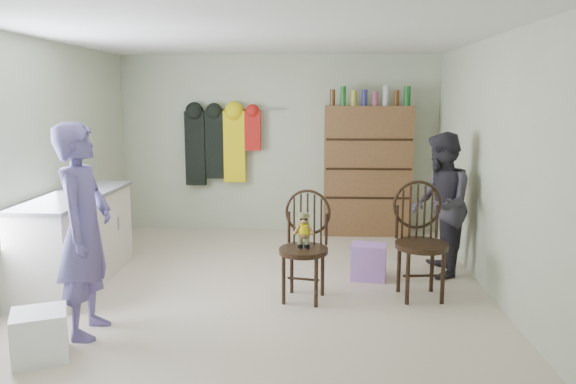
# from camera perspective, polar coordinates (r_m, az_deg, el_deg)

# --- Properties ---
(ground_plane) EXTENTS (5.00, 5.00, 0.00)m
(ground_plane) POSITION_cam_1_polar(r_m,az_deg,el_deg) (5.85, -2.58, -9.52)
(ground_plane) COLOR beige
(ground_plane) RESTS_ON ground
(room_walls) EXTENTS (5.00, 5.00, 5.00)m
(room_walls) POSITION_cam_1_polar(r_m,az_deg,el_deg) (6.07, -2.21, 6.41)
(room_walls) COLOR beige
(room_walls) RESTS_ON ground
(counter) EXTENTS (0.64, 1.86, 0.94)m
(counter) POSITION_cam_1_polar(r_m,az_deg,el_deg) (6.21, -20.89, -4.49)
(counter) COLOR silver
(counter) RESTS_ON ground
(plastic_tub) EXTENTS (0.50, 0.49, 0.36)m
(plastic_tub) POSITION_cam_1_polar(r_m,az_deg,el_deg) (4.66, -23.89, -13.15)
(plastic_tub) COLOR white
(plastic_tub) RESTS_ON ground
(chair_front) EXTENTS (0.54, 0.54, 1.04)m
(chair_front) POSITION_cam_1_polar(r_m,az_deg,el_deg) (5.36, 1.72, -4.85)
(chair_front) COLOR black
(chair_front) RESTS_ON ground
(chair_far) EXTENTS (0.54, 0.54, 1.12)m
(chair_far) POSITION_cam_1_polar(r_m,az_deg,el_deg) (5.56, 13.25, -4.34)
(chair_far) COLOR black
(chair_far) RESTS_ON ground
(striped_bag) EXTENTS (0.40, 0.33, 0.38)m
(striped_bag) POSITION_cam_1_polar(r_m,az_deg,el_deg) (6.07, 8.19, -7.02)
(striped_bag) COLOR #E572CC
(striped_bag) RESTS_ON ground
(person_left) EXTENTS (0.43, 0.64, 1.73)m
(person_left) POSITION_cam_1_polar(r_m,az_deg,el_deg) (4.79, -19.99, -3.68)
(person_left) COLOR #594C8C
(person_left) RESTS_ON ground
(person_right) EXTENTS (0.64, 0.80, 1.56)m
(person_right) POSITION_cam_1_polar(r_m,az_deg,el_deg) (6.22, 15.23, -1.26)
(person_right) COLOR #2D2B33
(person_right) RESTS_ON ground
(dresser) EXTENTS (1.20, 0.39, 2.07)m
(dresser) POSITION_cam_1_polar(r_m,az_deg,el_deg) (7.90, 8.06, 2.25)
(dresser) COLOR brown
(dresser) RESTS_ON ground
(coat_rack) EXTENTS (1.42, 0.12, 1.09)m
(coat_rack) POSITION_cam_1_polar(r_m,az_deg,el_deg) (8.03, -6.93, 4.80)
(coat_rack) COLOR #99999E
(coat_rack) RESTS_ON ground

